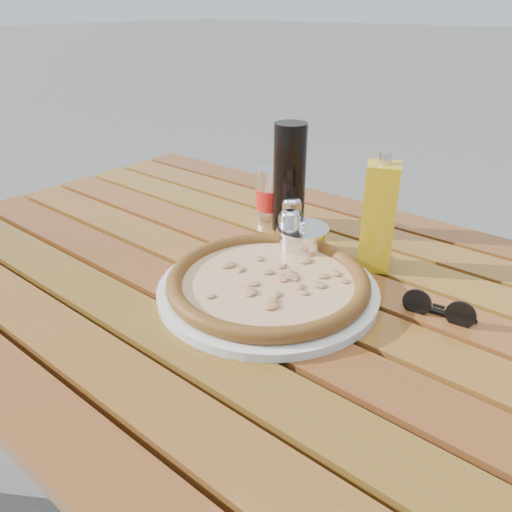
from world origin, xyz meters
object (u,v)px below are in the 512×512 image
Objects in this scene: table at (249,312)px; soda_can at (271,196)px; pizza at (268,281)px; oregano_shaker at (291,217)px; dark_bottle at (289,178)px; olive_oil_cruet at (379,217)px; plate at (268,289)px; pepper_shaker at (290,230)px; sunglasses at (439,309)px; parmesan_tin at (302,242)px.

table is 11.67× the size of soda_can.
table is at bearing 158.37° from pizza.
dark_bottle is at bearing 137.56° from oregano_shaker.
dark_bottle reaches higher than pizza.
pizza is 1.77× the size of olive_oil_cruet.
olive_oil_cruet is (0.22, -0.04, -0.01)m from dark_bottle.
pizza is at bearing -114.38° from olive_oil_cruet.
plate is 4.39× the size of pepper_shaker.
table is at bearing -61.13° from soda_can.
oregano_shaker is at bearing 155.61° from sunglasses.
pepper_shaker is at bearing -52.08° from dark_bottle.
soda_can is 0.27m from olive_oil_cruet.
dark_bottle is (-0.06, 0.08, 0.07)m from pepper_shaker.
parmesan_tin is (0.15, -0.09, -0.03)m from soda_can.
pepper_shaker is at bearing -56.43° from oregano_shaker.
parmesan_tin is at bearing 102.92° from plate.
soda_can is (-0.18, 0.24, 0.05)m from plate.
olive_oil_cruet is 0.15m from parmesan_tin.
olive_oil_cruet reaches higher than pizza.
pepper_shaker reaches higher than parmesan_tin.
soda_can reaches higher than pepper_shaker.
dark_bottle reaches higher than table.
oregano_shaker is at bearing 174.69° from olive_oil_cruet.
olive_oil_cruet reaches higher than sunglasses.
soda_can is 1.09× the size of sunglasses.
table is at bearing -131.52° from olive_oil_cruet.
table is 0.29m from dark_bottle.
dark_bottle is (-0.07, 0.21, 0.19)m from table.
plate is 0.17m from pepper_shaker.
dark_bottle is 0.16m from parmesan_tin.
sunglasses reaches higher than pizza.
parmesan_tin is at bearing -16.82° from pepper_shaker.
parmesan_tin is 1.11× the size of sunglasses.
oregano_shaker is 0.67× the size of parmesan_tin.
pepper_shaker is at bearing 163.18° from parmesan_tin.
pizza is 3.10× the size of soda_can.
pepper_shaker reaches higher than pizza.
sunglasses is at bearing 15.04° from table.
pepper_shaker is at bearing -36.78° from soda_can.
oregano_shaker is 0.10m from parmesan_tin.
soda_can is (-0.18, 0.24, 0.04)m from pizza.
olive_oil_cruet is at bearing 65.62° from pizza.
dark_bottle reaches higher than plate.
olive_oil_cruet is at bearing 48.48° from table.
soda_can is (-0.11, 0.08, 0.02)m from pepper_shaker.
pepper_shaker is at bearing 163.52° from sunglasses.
pepper_shaker is (-0.07, 0.16, 0.03)m from plate.
pizza reaches higher than table.
olive_oil_cruet is (0.09, 0.19, 0.09)m from plate.
parmesan_tin is (0.03, 0.12, 0.11)m from table.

